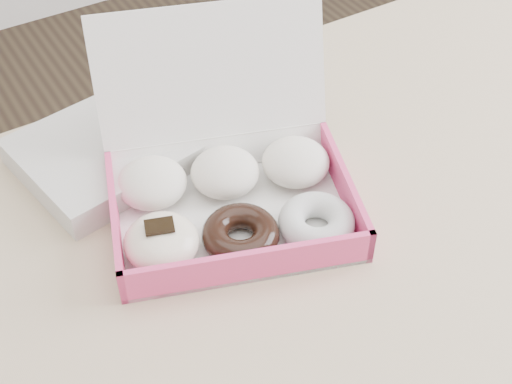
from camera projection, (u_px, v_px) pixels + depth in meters
table at (399, 229)px, 1.01m from camera, size 1.20×0.80×0.75m
donut_box at (227, 188)px, 0.90m from camera, size 0.38×0.36×0.22m
newspapers at (114, 148)px, 0.98m from camera, size 0.28×0.24×0.04m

